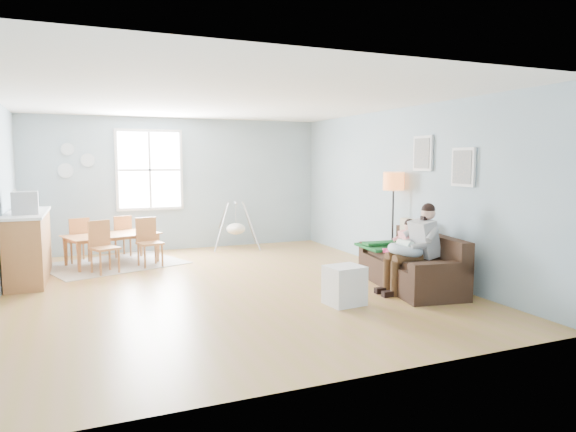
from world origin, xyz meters
name	(u,v)px	position (x,y,z in m)	size (l,w,h in m)	color
room	(225,119)	(0.00, 0.00, 2.42)	(8.40, 9.40, 3.90)	#A37C39
window	(150,170)	(-0.60, 3.46, 1.65)	(1.32, 0.08, 1.62)	white
pictures	(442,160)	(2.97, -1.05, 1.85)	(0.05, 1.34, 0.74)	white
wall_plates	(73,161)	(-2.00, 3.47, 1.83)	(0.67, 0.02, 0.66)	#A6BCC7
sofa	(413,268)	(2.51, -1.05, 0.28)	(1.14, 2.05, 0.79)	black
green_throw	(390,246)	(2.54, -0.40, 0.50)	(0.89, 0.73, 0.04)	#13531E
beige_pillow	(411,234)	(2.79, -0.59, 0.71)	(0.13, 0.45, 0.45)	tan
father	(415,245)	(2.34, -1.31, 0.67)	(0.88, 0.41, 1.25)	gray
nursing_pillow	(405,250)	(2.19, -1.28, 0.61)	(0.49, 0.49, 0.13)	#A1BACA
infant	(404,244)	(2.20, -1.25, 0.69)	(0.13, 0.34, 0.13)	white
toddler	(404,240)	(2.46, -0.86, 0.66)	(0.51, 0.30, 0.78)	white
floor_lamp	(393,190)	(2.80, -0.08, 1.37)	(0.33, 0.33, 1.65)	black
storage_cube	(344,285)	(1.13, -1.48, 0.25)	(0.49, 0.45, 0.50)	white
rug	(114,264)	(-1.42, 2.35, 0.01)	(2.22, 1.69, 0.01)	gray
dining_table	(113,249)	(-1.42, 2.35, 0.27)	(1.54, 0.86, 0.54)	brown
chair_sw	(102,244)	(-1.62, 1.70, 0.48)	(0.51, 0.51, 0.86)	olive
chair_se	(148,239)	(-0.86, 1.97, 0.48)	(0.46, 0.46, 0.85)	olive
chair_nw	(78,238)	(-1.98, 2.74, 0.46)	(0.46, 0.46, 0.82)	olive
chair_ne	(121,234)	(-1.23, 3.00, 0.44)	(0.46, 0.46, 0.80)	olive
counter	(29,245)	(-2.70, 1.63, 0.54)	(0.60, 1.90, 1.06)	brown
monitor	(25,203)	(-2.69, 1.27, 1.22)	(0.36, 0.34, 0.33)	#A4A4A8
baby_swing	(236,228)	(1.08, 3.10, 0.43)	(1.14, 1.15, 0.97)	#A4A4A8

